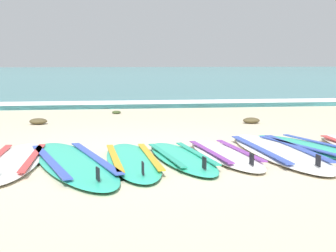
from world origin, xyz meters
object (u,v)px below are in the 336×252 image
(surfboard_3, at_px, (132,160))
(surfboard_4, at_px, (181,157))
(surfboard_5, at_px, (224,154))
(surfboard_2, at_px, (72,162))
(surfboard_7, at_px, (308,147))
(surfboard_6, at_px, (277,151))
(surfboard_1, at_px, (14,161))

(surfboard_3, relative_size, surfboard_4, 1.07)
(surfboard_5, bearing_deg, surfboard_2, -172.54)
(surfboard_2, height_order, surfboard_5, same)
(surfboard_2, bearing_deg, surfboard_7, 10.31)
(surfboard_4, distance_m, surfboard_7, 1.66)
(surfboard_3, relative_size, surfboard_6, 0.81)
(surfboard_1, xyz_separation_m, surfboard_2, (0.60, -0.15, -0.00))
(surfboard_1, bearing_deg, surfboard_2, -14.01)
(surfboard_6, relative_size, surfboard_7, 1.22)
(surfboard_7, bearing_deg, surfboard_3, -167.28)
(surfboard_1, height_order, surfboard_7, same)
(surfboard_4, bearing_deg, surfboard_6, 10.39)
(surfboard_3, xyz_separation_m, surfboard_6, (1.68, 0.29, -0.00))
(surfboard_2, distance_m, surfboard_5, 1.66)
(surfboard_4, height_order, surfboard_7, same)
(surfboard_1, height_order, surfboard_2, same)
(surfboard_3, relative_size, surfboard_5, 1.06)
(surfboard_7, bearing_deg, surfboard_5, -165.52)
(surfboard_1, xyz_separation_m, surfboard_3, (1.21, -0.13, 0.00))
(surfboard_5, distance_m, surfboard_7, 1.14)
(surfboard_6, bearing_deg, surfboard_4, -169.61)
(surfboard_2, height_order, surfboard_7, same)
(surfboard_4, distance_m, surfboard_5, 0.52)
(surfboard_4, bearing_deg, surfboard_5, 13.30)
(surfboard_2, xyz_separation_m, surfboard_7, (2.75, 0.50, 0.00))
(surfboard_6, bearing_deg, surfboard_2, -172.37)
(surfboard_5, bearing_deg, surfboard_1, -178.31)
(surfboard_3, bearing_deg, surfboard_5, 10.81)
(surfboard_4, bearing_deg, surfboard_2, -175.20)
(surfboard_3, height_order, surfboard_4, same)
(surfboard_1, xyz_separation_m, surfboard_4, (1.74, -0.05, 0.00))
(surfboard_5, height_order, surfboard_6, same)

